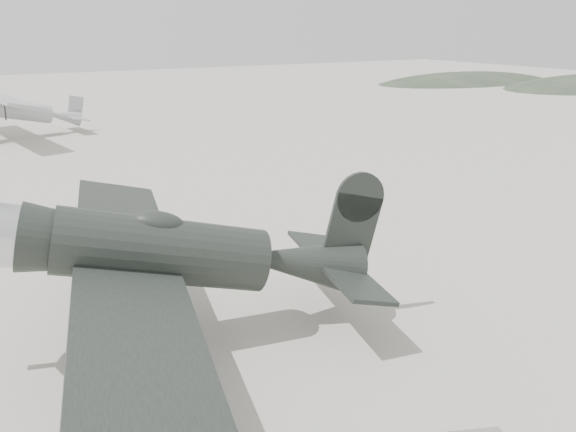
# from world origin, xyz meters

# --- Properties ---
(ground) EXTENTS (160.00, 160.00, 0.00)m
(ground) POSITION_xyz_m (0.00, 0.00, 0.00)
(ground) COLOR #9C968A
(ground) RESTS_ON ground
(hill_northeast) EXTENTS (32.00, 16.00, 5.20)m
(hill_northeast) POSITION_xyz_m (50.00, 40.00, 0.00)
(hill_northeast) COLOR #2E3B2A
(hill_northeast) RESTS_ON ground
(lowwing_monoplane) EXTENTS (9.00, 12.48, 4.01)m
(lowwing_monoplane) POSITION_xyz_m (-3.05, -1.45, 2.12)
(lowwing_monoplane) COLOR black
(lowwing_monoplane) RESTS_ON ground
(highwing_monoplane) EXTENTS (8.49, 11.90, 3.36)m
(highwing_monoplane) POSITION_xyz_m (-4.11, 27.13, 2.10)
(highwing_monoplane) COLOR #9EA0A3
(highwing_monoplane) RESTS_ON ground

